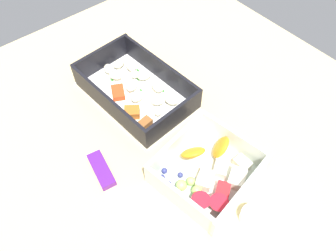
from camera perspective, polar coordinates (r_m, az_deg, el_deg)
table_surface at (r=60.88cm, az=-1.14°, el=-0.42°), size 80.00×80.00×2.00cm
pasta_container at (r=63.70cm, az=-5.69°, el=6.27°), size 22.83×15.23×5.39cm
fruit_bowl at (r=53.20cm, az=7.07°, el=-8.15°), size 15.94×16.75×4.93cm
candy_bar at (r=55.47cm, az=-11.58°, el=-7.52°), size 7.31×3.60×1.20cm
paper_cup_liner at (r=52.12cm, az=14.40°, el=-15.11°), size 3.42×3.42×2.00cm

